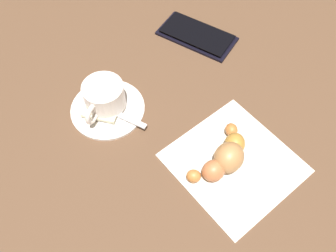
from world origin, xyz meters
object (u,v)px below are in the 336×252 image
at_px(saucer, 108,108).
at_px(napkin, 234,163).
at_px(espresso_cup, 104,97).
at_px(cell_phone, 197,35).
at_px(sugar_packet, 99,115).
at_px(teaspoon, 104,107).
at_px(croissant, 226,157).

bearing_deg(saucer, napkin, 12.22).
relative_size(espresso_cup, napkin, 0.51).
xyz_separation_m(espresso_cup, cell_phone, (0.02, 0.24, -0.03)).
height_order(saucer, cell_phone, cell_phone).
xyz_separation_m(saucer, sugar_packet, (0.00, -0.02, 0.01)).
bearing_deg(teaspoon, napkin, 13.73).
bearing_deg(napkin, saucer, -167.78).
height_order(espresso_cup, teaspoon, espresso_cup).
height_order(napkin, croissant, croissant).
distance_m(sugar_packet, cell_phone, 0.26).
relative_size(espresso_cup, croissant, 0.69).
relative_size(teaspoon, croissant, 0.92).
distance_m(teaspoon, croissant, 0.22).
bearing_deg(teaspoon, espresso_cup, 112.27).
xyz_separation_m(teaspoon, napkin, (0.23, 0.06, -0.01)).
xyz_separation_m(espresso_cup, napkin, (0.23, 0.05, -0.03)).
relative_size(teaspoon, napkin, 0.69).
bearing_deg(saucer, croissant, 10.01).
bearing_deg(sugar_packet, napkin, -6.54).
xyz_separation_m(sugar_packet, croissant, (0.21, 0.06, 0.01)).
bearing_deg(croissant, saucer, -169.99).
distance_m(saucer, teaspoon, 0.01).
distance_m(teaspoon, sugar_packet, 0.02).
height_order(teaspoon, cell_phone, teaspoon).
distance_m(espresso_cup, napkin, 0.24).
relative_size(sugar_packet, napkin, 0.33).
distance_m(teaspoon, cell_phone, 0.25).
bearing_deg(espresso_cup, napkin, 11.91).
height_order(sugar_packet, napkin, sugar_packet).
bearing_deg(sugar_packet, teaspoon, 81.38).
xyz_separation_m(napkin, cell_phone, (-0.21, 0.19, 0.00)).
xyz_separation_m(napkin, croissant, (-0.01, -0.01, 0.02)).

